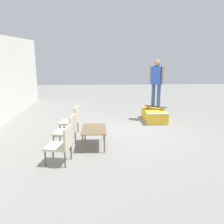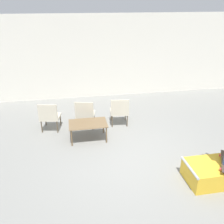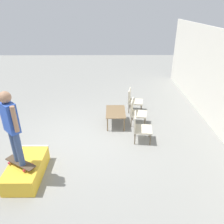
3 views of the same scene
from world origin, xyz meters
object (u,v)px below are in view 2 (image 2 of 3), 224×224
at_px(skate_ramp_box, 218,172).
at_px(coffee_table, 88,125).
at_px(patio_chair_left, 50,116).
at_px(patio_chair_center, 85,113).
at_px(patio_chair_right, 119,110).

height_order(skate_ramp_box, coffee_table, coffee_table).
xyz_separation_m(patio_chair_left, patio_chair_center, (0.99, 0.00, 0.00)).
bearing_deg(patio_chair_left, patio_chair_right, -169.27).
bearing_deg(coffee_table, skate_ramp_box, -40.78).
distance_m(patio_chair_left, patio_chair_right, 2.00).
bearing_deg(patio_chair_left, coffee_table, 156.92).
bearing_deg(coffee_table, patio_chair_left, 146.15).
distance_m(patio_chair_center, patio_chair_right, 1.00).
height_order(coffee_table, patio_chair_right, patio_chair_right).
height_order(patio_chair_left, patio_chair_center, same).
bearing_deg(skate_ramp_box, patio_chair_left, 141.11).
bearing_deg(patio_chair_center, skate_ramp_box, 143.58).
height_order(patio_chair_center, patio_chair_right, same).
height_order(coffee_table, patio_chair_center, patio_chair_center).
relative_size(patio_chair_center, patio_chair_right, 1.00).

